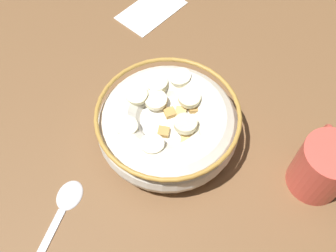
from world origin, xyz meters
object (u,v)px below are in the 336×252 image
cereal_bowl (168,124)px  folded_napkin (151,10)px  coffee_mug (322,166)px  spoon (61,210)px

cereal_bowl → folded_napkin: cereal_bowl is taller
cereal_bowl → folded_napkin: size_ratio=1.63×
cereal_bowl → folded_napkin: bearing=22.3°
coffee_mug → spoon: bearing=113.2°
spoon → coffee_mug: 33.74cm
spoon → folded_napkin: bearing=-0.2°
coffee_mug → folded_napkin: 40.28cm
spoon → folded_napkin: spoon is taller
spoon → folded_napkin: (38.99, -0.12, -0.19)cm
spoon → coffee_mug: (13.22, -30.81, 3.80)cm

